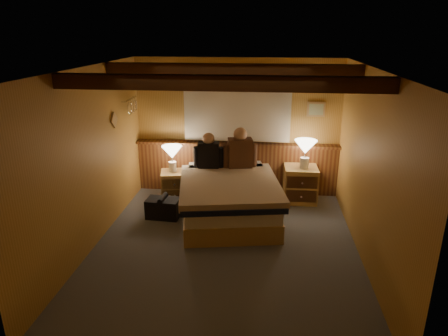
# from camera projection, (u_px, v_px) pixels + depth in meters

# --- Properties ---
(floor) EXTENTS (4.20, 4.20, 0.00)m
(floor) POSITION_uv_depth(u_px,v_px,m) (225.00, 247.00, 5.50)
(floor) COLOR #4C505B
(floor) RESTS_ON ground
(ceiling) EXTENTS (4.20, 4.20, 0.00)m
(ceiling) POSITION_uv_depth(u_px,v_px,m) (225.00, 69.00, 4.71)
(ceiling) COLOR #B48943
(ceiling) RESTS_ON wall_back
(wall_back) EXTENTS (3.60, 0.00, 3.60)m
(wall_back) POSITION_uv_depth(u_px,v_px,m) (237.00, 127.00, 7.08)
(wall_back) COLOR #BF9044
(wall_back) RESTS_ON floor
(wall_left) EXTENTS (0.00, 4.20, 4.20)m
(wall_left) POSITION_uv_depth(u_px,v_px,m) (90.00, 160.00, 5.28)
(wall_left) COLOR #BF9044
(wall_left) RESTS_ON floor
(wall_right) EXTENTS (0.00, 4.20, 4.20)m
(wall_right) POSITION_uv_depth(u_px,v_px,m) (370.00, 170.00, 4.93)
(wall_right) COLOR #BF9044
(wall_right) RESTS_ON floor
(wall_front) EXTENTS (3.60, 0.00, 3.60)m
(wall_front) POSITION_uv_depth(u_px,v_px,m) (198.00, 250.00, 3.13)
(wall_front) COLOR #BF9044
(wall_front) RESTS_ON floor
(wainscot) EXTENTS (3.60, 0.23, 0.94)m
(wainscot) POSITION_uv_depth(u_px,v_px,m) (236.00, 166.00, 7.25)
(wainscot) COLOR brown
(wainscot) RESTS_ON wall_back
(curtain_window) EXTENTS (2.18, 0.09, 1.11)m
(curtain_window) POSITION_uv_depth(u_px,v_px,m) (237.00, 110.00, 6.90)
(curtain_window) COLOR #3F240F
(curtain_window) RESTS_ON wall_back
(ceiling_beams) EXTENTS (3.60, 1.65, 0.16)m
(ceiling_beams) POSITION_uv_depth(u_px,v_px,m) (226.00, 75.00, 4.88)
(ceiling_beams) COLOR #3F240F
(ceiling_beams) RESTS_ON ceiling
(coat_rail) EXTENTS (0.05, 0.55, 0.24)m
(coat_rail) POSITION_uv_depth(u_px,v_px,m) (132.00, 104.00, 6.60)
(coat_rail) COLOR silver
(coat_rail) RESTS_ON wall_left
(framed_print) EXTENTS (0.30, 0.04, 0.25)m
(framed_print) POSITION_uv_depth(u_px,v_px,m) (316.00, 109.00, 6.81)
(framed_print) COLOR tan
(framed_print) RESTS_ON wall_back
(bed) EXTENTS (1.76, 2.12, 0.65)m
(bed) POSITION_uv_depth(u_px,v_px,m) (229.00, 198.00, 6.26)
(bed) COLOR tan
(bed) RESTS_ON floor
(nightstand_left) EXTENTS (0.53, 0.50, 0.50)m
(nightstand_left) POSITION_uv_depth(u_px,v_px,m) (175.00, 185.00, 7.01)
(nightstand_left) COLOR tan
(nightstand_left) RESTS_ON floor
(nightstand_right) EXTENTS (0.57, 0.52, 0.62)m
(nightstand_right) POSITION_uv_depth(u_px,v_px,m) (300.00, 184.00, 6.90)
(nightstand_right) COLOR tan
(nightstand_right) RESTS_ON floor
(lamp_left) EXTENTS (0.35, 0.35, 0.46)m
(lamp_left) POSITION_uv_depth(u_px,v_px,m) (172.00, 154.00, 6.84)
(lamp_left) COLOR white
(lamp_left) RESTS_ON nightstand_left
(lamp_right) EXTENTS (0.37, 0.37, 0.49)m
(lamp_right) POSITION_uv_depth(u_px,v_px,m) (305.00, 149.00, 6.65)
(lamp_right) COLOR white
(lamp_right) RESTS_ON nightstand_right
(person_left) EXTENTS (0.51, 0.22, 0.62)m
(person_left) POSITION_uv_depth(u_px,v_px,m) (209.00, 153.00, 6.64)
(person_left) COLOR black
(person_left) RESTS_ON bed
(person_right) EXTENTS (0.57, 0.30, 0.70)m
(person_right) POSITION_uv_depth(u_px,v_px,m) (240.00, 151.00, 6.64)
(person_right) COLOR #4F311F
(person_right) RESTS_ON bed
(duffel_bag) EXTENTS (0.53, 0.34, 0.37)m
(duffel_bag) POSITION_uv_depth(u_px,v_px,m) (163.00, 208.00, 6.33)
(duffel_bag) COLOR black
(duffel_bag) RESTS_ON floor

